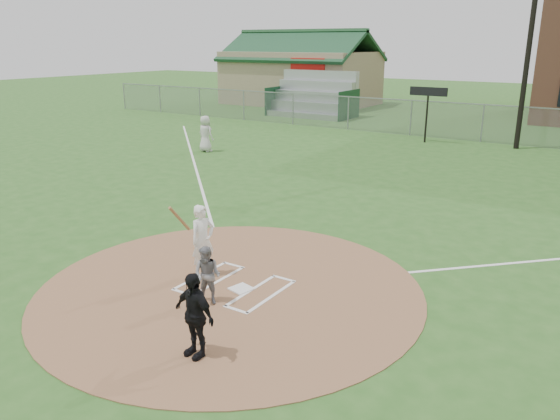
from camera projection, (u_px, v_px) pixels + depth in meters
The scene contains 14 objects.
ground at pixel (231, 289), 12.01m from camera, with size 140.00×140.00×0.00m, color #2A591E.
dirt_circle at pixel (231, 288), 12.00m from camera, with size 8.40×8.40×0.02m, color #936645.
home_plate at pixel (241, 289), 11.93m from camera, with size 0.44×0.44×0.03m, color white.
foul_line_third at pixel (195, 166), 23.90m from camera, with size 0.10×24.00×0.01m, color white.
catcher at pixel (207, 275), 11.14m from camera, with size 0.60×0.46×1.23m, color gray.
umpire at pixel (194, 315), 9.22m from camera, with size 0.90×0.37×1.53m, color black.
ondeck_player at pixel (206, 134), 26.76m from camera, with size 0.86×0.56×1.76m, color silver.
batters_boxes at pixel (235, 285), 12.12m from camera, with size 2.08×1.88×0.01m.
batter_at_plate at pixel (203, 241), 12.43m from camera, with size 0.61×1.05×1.78m.
outfield_fence at pixel (482, 123), 29.33m from camera, with size 56.08×0.08×2.03m.
bleachers at pixel (312, 94), 39.29m from camera, with size 6.08×3.20×3.20m.
clubhouse at pixel (301, 76), 47.10m from camera, with size 12.20×8.71×6.23m.
light_pole at pixel (534, 11), 25.83m from camera, with size 1.20×0.30×12.22m.
scoreboard_sign at pixel (428, 97), 28.78m from camera, with size 2.00×0.10×2.93m.
Camera 1 is at (6.89, -8.59, 5.21)m, focal length 35.00 mm.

